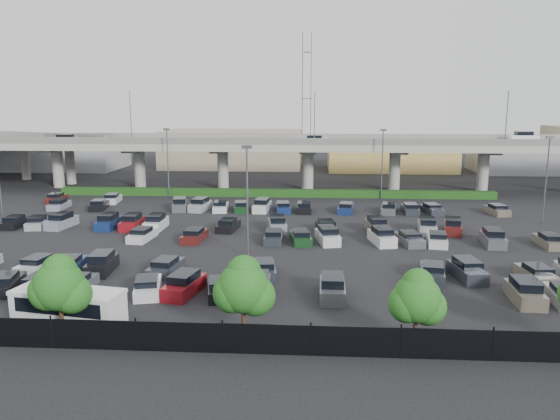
# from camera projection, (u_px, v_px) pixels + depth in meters

# --- Properties ---
(ground) EXTENTS (280.00, 280.00, 0.00)m
(ground) POSITION_uv_depth(u_px,v_px,m) (257.00, 236.00, 58.61)
(ground) COLOR black
(overpass) EXTENTS (150.00, 13.00, 15.80)m
(overpass) POSITION_uv_depth(u_px,v_px,m) (276.00, 147.00, 88.59)
(overpass) COLOR gray
(overpass) RESTS_ON ground
(on_ramp) EXTENTS (50.93, 30.13, 8.80)m
(on_ramp) POSITION_uv_depth(u_px,v_px,m) (6.00, 141.00, 102.69)
(on_ramp) COLOR gray
(on_ramp) RESTS_ON ground
(hedge) EXTENTS (66.00, 1.60, 1.10)m
(hedge) POSITION_uv_depth(u_px,v_px,m) (274.00, 193.00, 82.98)
(hedge) COLOR #103711
(hedge) RESTS_ON ground
(fence) EXTENTS (70.00, 0.10, 2.00)m
(fence) POSITION_uv_depth(u_px,v_px,m) (204.00, 338.00, 31.02)
(fence) COLOR black
(fence) RESTS_ON ground
(tree_row) EXTENTS (65.07, 3.66, 5.94)m
(tree_row) POSITION_uv_depth(u_px,v_px,m) (221.00, 286.00, 31.91)
(tree_row) COLOR #332316
(tree_row) RESTS_ON ground
(shuttle_bus) EXTENTS (7.47, 3.66, 2.30)m
(shuttle_bus) POSITION_uv_depth(u_px,v_px,m) (69.00, 306.00, 34.99)
(shuttle_bus) COLOR silver
(shuttle_bus) RESTS_ON ground
(parked_cars) EXTENTS (63.02, 41.65, 1.67)m
(parked_cars) POSITION_uv_depth(u_px,v_px,m) (240.00, 238.00, 55.17)
(parked_cars) COLOR white
(parked_cars) RESTS_ON ground
(light_poles) EXTENTS (66.90, 48.38, 10.30)m
(light_poles) POSITION_uv_depth(u_px,v_px,m) (221.00, 175.00, 59.62)
(light_poles) COLOR #4D4D52
(light_poles) RESTS_ON ground
(distant_buildings) EXTENTS (138.00, 24.00, 9.00)m
(distant_buildings) POSITION_uv_depth(u_px,v_px,m) (344.00, 151.00, 117.63)
(distant_buildings) COLOR gray
(distant_buildings) RESTS_ON ground
(comm_tower) EXTENTS (2.40, 2.40, 30.00)m
(comm_tower) POSITION_uv_depth(u_px,v_px,m) (307.00, 96.00, 127.79)
(comm_tower) COLOR #4D4D52
(comm_tower) RESTS_ON ground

